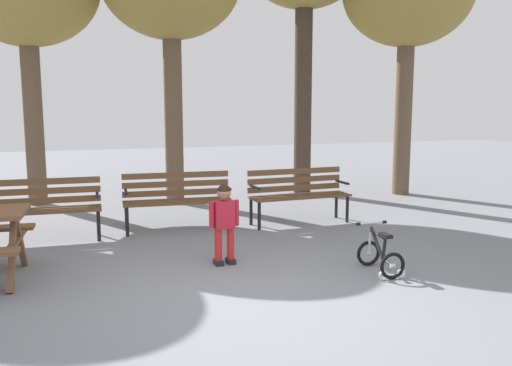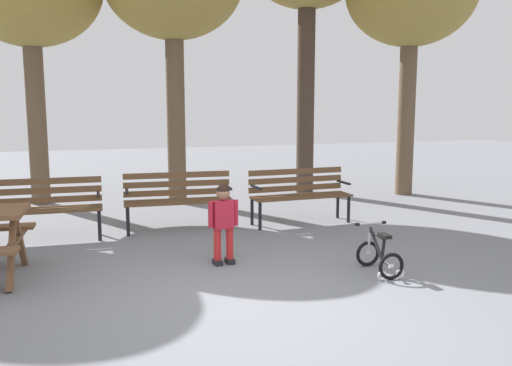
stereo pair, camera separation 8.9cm
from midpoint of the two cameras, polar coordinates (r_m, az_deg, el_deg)
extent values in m
plane|color=slate|center=(5.33, -0.55, -12.50)|extent=(36.00, 36.00, 0.00)
cube|color=brown|center=(6.26, -23.74, -6.59)|extent=(0.09, 0.57, 0.76)
cube|color=brown|center=(6.74, -23.04, -5.51)|extent=(0.09, 0.57, 0.76)
cube|color=brown|center=(6.48, -23.41, -5.49)|extent=(0.14, 1.10, 0.04)
cube|color=brown|center=(8.18, -21.03, -2.42)|extent=(1.60, 0.11, 0.03)
cube|color=brown|center=(8.06, -21.10, -2.58)|extent=(1.60, 0.11, 0.03)
cube|color=brown|center=(7.94, -21.17, -2.74)|extent=(1.60, 0.11, 0.03)
cube|color=brown|center=(7.83, -21.25, -2.91)|extent=(1.60, 0.11, 0.03)
cube|color=brown|center=(8.20, -21.04, -1.68)|extent=(1.60, 0.08, 0.09)
cube|color=brown|center=(8.18, -21.09, -0.77)|extent=(1.60, 0.08, 0.09)
cube|color=brown|center=(8.16, -21.14, 0.16)|extent=(1.60, 0.08, 0.09)
cylinder|color=black|center=(7.85, -15.68, -4.24)|extent=(0.05, 0.05, 0.44)
cylinder|color=black|center=(8.21, -15.71, -3.70)|extent=(0.05, 0.05, 0.44)
cube|color=black|center=(7.96, -15.81, -1.15)|extent=(0.05, 0.40, 0.03)
cube|color=brown|center=(8.36, -7.84, -1.71)|extent=(1.60, 0.17, 0.03)
cube|color=brown|center=(8.24, -7.75, -1.85)|extent=(1.60, 0.17, 0.03)
cube|color=brown|center=(8.12, -7.66, -2.00)|extent=(1.60, 0.17, 0.03)
cube|color=brown|center=(8.01, -7.56, -2.15)|extent=(1.60, 0.17, 0.03)
cube|color=brown|center=(8.38, -7.89, -0.99)|extent=(1.60, 0.14, 0.09)
cube|color=brown|center=(8.36, -7.91, -0.08)|extent=(1.60, 0.14, 0.09)
cube|color=brown|center=(8.34, -7.93, 0.82)|extent=(1.60, 0.14, 0.09)
cylinder|color=black|center=(8.18, -2.31, -3.42)|extent=(0.05, 0.05, 0.44)
cylinder|color=black|center=(8.53, -2.81, -2.93)|extent=(0.05, 0.05, 0.44)
cube|color=black|center=(8.28, -2.59, -0.46)|extent=(0.06, 0.40, 0.03)
cylinder|color=black|center=(8.02, -12.89, -3.87)|extent=(0.05, 0.05, 0.44)
cylinder|color=black|center=(8.37, -12.94, -3.36)|extent=(0.05, 0.05, 0.44)
cube|color=black|center=(8.12, -13.01, -0.85)|extent=(0.06, 0.40, 0.03)
cube|color=brown|center=(8.74, 4.56, -1.21)|extent=(1.60, 0.14, 0.03)
cube|color=brown|center=(8.63, 4.89, -1.33)|extent=(1.60, 0.14, 0.03)
cube|color=brown|center=(8.52, 5.23, -1.46)|extent=(1.60, 0.14, 0.03)
cube|color=brown|center=(8.42, 5.57, -1.59)|extent=(1.60, 0.14, 0.03)
cube|color=brown|center=(8.76, 4.46, -0.52)|extent=(1.60, 0.11, 0.09)
cube|color=brown|center=(8.74, 4.47, 0.34)|extent=(1.60, 0.11, 0.09)
cube|color=brown|center=(8.72, 4.48, 1.21)|extent=(1.60, 0.11, 0.09)
cylinder|color=black|center=(8.82, 9.91, -2.67)|extent=(0.05, 0.05, 0.44)
cylinder|color=black|center=(9.13, 8.79, -2.27)|extent=(0.05, 0.05, 0.44)
cube|color=black|center=(8.91, 9.40, 0.06)|extent=(0.06, 0.40, 0.03)
cylinder|color=black|center=(8.19, 0.73, -3.41)|extent=(0.05, 0.05, 0.44)
cylinder|color=black|center=(8.52, -0.12, -2.94)|extent=(0.05, 0.05, 0.44)
cube|color=black|center=(8.28, 0.30, -0.46)|extent=(0.06, 0.40, 0.03)
cylinder|color=red|center=(6.52, -2.36, -6.51)|extent=(0.09, 0.09, 0.44)
cube|color=black|center=(6.58, -2.35, -8.11)|extent=(0.10, 0.16, 0.06)
cylinder|color=red|center=(6.48, -3.65, -6.63)|extent=(0.09, 0.09, 0.44)
cube|color=black|center=(6.53, -3.64, -8.23)|extent=(0.10, 0.16, 0.06)
cube|color=#B71E33|center=(6.41, -3.03, -3.28)|extent=(0.24, 0.15, 0.32)
sphere|color=#996B4C|center=(6.37, -3.05, -1.03)|extent=(0.16, 0.16, 0.16)
sphere|color=black|center=(6.36, -3.05, -0.82)|extent=(0.15, 0.15, 0.15)
cylinder|color=#B71E33|center=(6.46, -1.76, -3.11)|extent=(0.06, 0.06, 0.31)
cylinder|color=#B71E33|center=(6.37, -4.32, -3.29)|extent=(0.06, 0.06, 0.31)
torus|color=black|center=(6.57, 11.96, -7.21)|extent=(0.30, 0.04, 0.30)
cylinder|color=silver|center=(6.57, 11.96, -7.21)|extent=(0.05, 0.04, 0.04)
torus|color=black|center=(6.14, 14.32, -8.41)|extent=(0.30, 0.04, 0.30)
cylinder|color=silver|center=(6.14, 14.32, -8.41)|extent=(0.05, 0.04, 0.04)
torus|color=white|center=(6.11, 13.39, -9.39)|extent=(0.11, 0.03, 0.11)
torus|color=white|center=(6.22, 15.16, -9.13)|extent=(0.11, 0.03, 0.11)
cylinder|color=black|center=(6.38, 12.79, -6.14)|extent=(0.04, 0.31, 0.32)
cylinder|color=black|center=(6.25, 13.51, -6.66)|extent=(0.04, 0.08, 0.27)
cylinder|color=black|center=(6.22, 13.84, -8.08)|extent=(0.03, 0.20, 0.05)
cylinder|color=silver|center=(6.51, 12.09, -5.90)|extent=(0.03, 0.07, 0.32)
cylinder|color=black|center=(6.34, 12.91, -5.31)|extent=(0.04, 0.32, 0.05)
cube|color=black|center=(6.19, 13.65, -5.36)|extent=(0.09, 0.17, 0.04)
cylinder|color=silver|center=(6.45, 12.23, -4.13)|extent=(0.34, 0.03, 0.02)
cylinder|color=black|center=(6.37, 10.89, -4.25)|extent=(0.05, 0.04, 0.04)
cylinder|color=black|center=(6.53, 13.54, -4.02)|extent=(0.05, 0.04, 0.04)
cylinder|color=brown|center=(10.95, -21.65, 5.97)|extent=(0.34, 0.34, 3.08)
cylinder|color=brown|center=(10.53, -8.10, 6.82)|extent=(0.34, 0.34, 3.23)
cylinder|color=#423328|center=(11.51, 5.42, 8.81)|extent=(0.36, 0.36, 3.96)
cylinder|color=brown|center=(11.67, 15.59, 6.64)|extent=(0.34, 0.34, 3.19)
camera|label=1|loc=(0.04, -89.64, 0.05)|focal=38.40mm
camera|label=2|loc=(0.04, 90.36, -0.05)|focal=38.40mm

